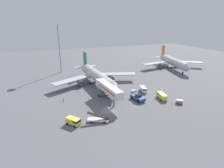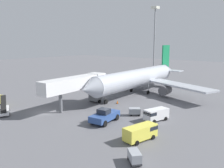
{
  "view_description": "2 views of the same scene",
  "coord_description": "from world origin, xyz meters",
  "px_view_note": "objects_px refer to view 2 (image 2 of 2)",
  "views": [
    {
      "loc": [
        -19.53,
        -52.42,
        29.01
      ],
      "look_at": [
        7.36,
        14.81,
        3.91
      ],
      "focal_mm": 29.32,
      "sensor_mm": 36.0,
      "label": 1
    },
    {
      "loc": [
        41.77,
        -26.3,
        14.33
      ],
      "look_at": [
        1.64,
        19.72,
        3.43
      ],
      "focal_mm": 38.4,
      "sensor_mm": 36.0,
      "label": 2
    }
  ],
  "objects_px": {
    "belt_loader_truck": "(4,110)",
    "baggage_cart_outer_right": "(135,157)",
    "service_van_rear_right": "(141,132)",
    "service_van_mid_left": "(156,114)",
    "pushback_tug": "(105,116)",
    "airplane_at_gate": "(139,78)",
    "baggage_cart_mid_center": "(135,111)",
    "jet_bridge": "(78,84)",
    "safety_cone_alpha": "(117,102)",
    "apron_light_mast": "(155,29)",
    "ground_crew_worker_foreground": "(59,89)"
  },
  "relations": [
    {
      "from": "belt_loader_truck",
      "to": "pushback_tug",
      "type": "bearing_deg",
      "value": 26.45
    },
    {
      "from": "belt_loader_truck",
      "to": "apron_light_mast",
      "type": "relative_size",
      "value": 0.24
    },
    {
      "from": "jet_bridge",
      "to": "baggage_cart_mid_center",
      "type": "xyz_separation_m",
      "value": [
        12.82,
        3.23,
        -4.33
      ]
    },
    {
      "from": "pushback_tug",
      "to": "baggage_cart_outer_right",
      "type": "xyz_separation_m",
      "value": [
        12.7,
        -8.46,
        -0.37
      ]
    },
    {
      "from": "belt_loader_truck",
      "to": "apron_light_mast",
      "type": "bearing_deg",
      "value": 92.85
    },
    {
      "from": "airplane_at_gate",
      "to": "jet_bridge",
      "type": "xyz_separation_m",
      "value": [
        -1.81,
        -20.31,
        0.74
      ]
    },
    {
      "from": "airplane_at_gate",
      "to": "pushback_tug",
      "type": "distance_m",
      "value": 25.78
    },
    {
      "from": "baggage_cart_outer_right",
      "to": "apron_light_mast",
      "type": "relative_size",
      "value": 0.09
    },
    {
      "from": "airplane_at_gate",
      "to": "safety_cone_alpha",
      "type": "relative_size",
      "value": 57.25
    },
    {
      "from": "service_van_rear_right",
      "to": "safety_cone_alpha",
      "type": "relative_size",
      "value": 7.41
    },
    {
      "from": "ground_crew_worker_foreground",
      "to": "belt_loader_truck",
      "type": "bearing_deg",
      "value": -68.21
    },
    {
      "from": "jet_bridge",
      "to": "safety_cone_alpha",
      "type": "relative_size",
      "value": 22.98
    },
    {
      "from": "service_van_mid_left",
      "to": "ground_crew_worker_foreground",
      "type": "bearing_deg",
      "value": 174.75
    },
    {
      "from": "service_van_rear_right",
      "to": "baggage_cart_mid_center",
      "type": "relative_size",
      "value": 2.2
    },
    {
      "from": "service_van_mid_left",
      "to": "baggage_cart_mid_center",
      "type": "distance_m",
      "value": 4.73
    },
    {
      "from": "pushback_tug",
      "to": "jet_bridge",
      "type": "bearing_deg",
      "value": 162.35
    },
    {
      "from": "service_van_rear_right",
      "to": "ground_crew_worker_foreground",
      "type": "xyz_separation_m",
      "value": [
        -36.11,
        12.06,
        -0.31
      ]
    },
    {
      "from": "service_van_mid_left",
      "to": "pushback_tug",
      "type": "bearing_deg",
      "value": -133.57
    },
    {
      "from": "jet_bridge",
      "to": "apron_light_mast",
      "type": "bearing_deg",
      "value": 102.64
    },
    {
      "from": "belt_loader_truck",
      "to": "ground_crew_worker_foreground",
      "type": "bearing_deg",
      "value": 111.79
    },
    {
      "from": "service_van_mid_left",
      "to": "ground_crew_worker_foreground",
      "type": "relative_size",
      "value": 2.85
    },
    {
      "from": "service_van_rear_right",
      "to": "apron_light_mast",
      "type": "height_order",
      "value": "apron_light_mast"
    },
    {
      "from": "jet_bridge",
      "to": "apron_light_mast",
      "type": "height_order",
      "value": "apron_light_mast"
    },
    {
      "from": "service_van_rear_right",
      "to": "baggage_cart_outer_right",
      "type": "distance_m",
      "value": 7.07
    },
    {
      "from": "belt_loader_truck",
      "to": "baggage_cart_mid_center",
      "type": "xyz_separation_m",
      "value": [
        20.75,
        16.21,
        0.05
      ]
    },
    {
      "from": "safety_cone_alpha",
      "to": "jet_bridge",
      "type": "bearing_deg",
      "value": -119.35
    },
    {
      "from": "ground_crew_worker_foreground",
      "to": "safety_cone_alpha",
      "type": "bearing_deg",
      "value": 4.67
    },
    {
      "from": "belt_loader_truck",
      "to": "baggage_cart_mid_center",
      "type": "height_order",
      "value": "belt_loader_truck"
    },
    {
      "from": "ground_crew_worker_foreground",
      "to": "jet_bridge",
      "type": "bearing_deg",
      "value": -21.95
    },
    {
      "from": "baggage_cart_mid_center",
      "to": "jet_bridge",
      "type": "bearing_deg",
      "value": -165.87
    },
    {
      "from": "belt_loader_truck",
      "to": "baggage_cart_outer_right",
      "type": "xyz_separation_m",
      "value": [
        31.71,
        1.0,
        0.05
      ]
    },
    {
      "from": "belt_loader_truck",
      "to": "service_van_rear_right",
      "type": "bearing_deg",
      "value": 14.28
    },
    {
      "from": "service_van_mid_left",
      "to": "service_van_rear_right",
      "type": "bearing_deg",
      "value": -71.94
    },
    {
      "from": "jet_bridge",
      "to": "service_van_mid_left",
      "type": "xyz_separation_m",
      "value": [
        17.53,
        3.25,
        -3.91
      ]
    },
    {
      "from": "airplane_at_gate",
      "to": "jet_bridge",
      "type": "distance_m",
      "value": 20.41
    },
    {
      "from": "jet_bridge",
      "to": "baggage_cart_outer_right",
      "type": "distance_m",
      "value": 26.98
    },
    {
      "from": "pushback_tug",
      "to": "baggage_cart_mid_center",
      "type": "distance_m",
      "value": 6.98
    },
    {
      "from": "pushback_tug",
      "to": "service_van_mid_left",
      "type": "distance_m",
      "value": 9.36
    },
    {
      "from": "service_van_rear_right",
      "to": "service_van_mid_left",
      "type": "height_order",
      "value": "service_van_rear_right"
    },
    {
      "from": "service_van_rear_right",
      "to": "safety_cone_alpha",
      "type": "height_order",
      "value": "service_van_rear_right"
    },
    {
      "from": "service_van_rear_right",
      "to": "service_van_mid_left",
      "type": "relative_size",
      "value": 1.12
    },
    {
      "from": "pushback_tug",
      "to": "baggage_cart_outer_right",
      "type": "height_order",
      "value": "pushback_tug"
    },
    {
      "from": "pushback_tug",
      "to": "baggage_cart_outer_right",
      "type": "bearing_deg",
      "value": -33.67
    },
    {
      "from": "jet_bridge",
      "to": "service_van_mid_left",
      "type": "bearing_deg",
      "value": 10.51
    },
    {
      "from": "safety_cone_alpha",
      "to": "apron_light_mast",
      "type": "relative_size",
      "value": 0.03
    },
    {
      "from": "airplane_at_gate",
      "to": "service_van_mid_left",
      "type": "relative_size",
      "value": 8.67
    },
    {
      "from": "ground_crew_worker_foreground",
      "to": "safety_cone_alpha",
      "type": "height_order",
      "value": "ground_crew_worker_foreground"
    },
    {
      "from": "airplane_at_gate",
      "to": "jet_bridge",
      "type": "relative_size",
      "value": 2.49
    },
    {
      "from": "pushback_tug",
      "to": "airplane_at_gate",
      "type": "bearing_deg",
      "value": 111.26
    },
    {
      "from": "baggage_cart_mid_center",
      "to": "safety_cone_alpha",
      "type": "distance_m",
      "value": 9.6
    }
  ]
}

